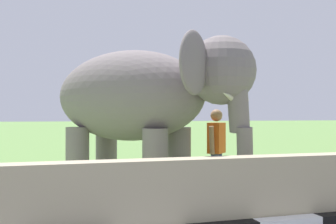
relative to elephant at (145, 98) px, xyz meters
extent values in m
cube|color=tan|center=(0.36, -2.53, -1.37)|extent=(28.00, 0.36, 1.00)
cylinder|color=slate|center=(0.66, -0.03, -1.21)|extent=(0.44, 0.44, 1.32)
cylinder|color=slate|center=(0.02, -0.66, -1.21)|extent=(0.44, 0.44, 1.32)
cylinder|color=slate|center=(-0.53, 1.18, -1.21)|extent=(0.44, 0.44, 1.32)
cylinder|color=slate|center=(-1.17, 0.55, -1.21)|extent=(0.44, 0.44, 1.32)
ellipsoid|color=slate|center=(-0.26, 0.26, 0.04)|extent=(3.31, 3.33, 1.70)
sphere|color=slate|center=(1.05, -1.07, 0.43)|extent=(1.16, 1.16, 1.16)
ellipsoid|color=#D84C8C|center=(1.26, -1.28, 0.58)|extent=(0.71, 0.71, 0.44)
ellipsoid|color=slate|center=(1.51, -0.42, 0.48)|extent=(0.81, 0.80, 1.00)
ellipsoid|color=slate|center=(0.39, -1.52, 0.48)|extent=(0.81, 0.80, 1.00)
cylinder|color=slate|center=(1.26, -1.28, -0.12)|extent=(0.60, 0.60, 1.00)
cylinder|color=slate|center=(1.34, -1.36, -0.92)|extent=(0.41, 0.41, 0.82)
cone|color=beige|center=(1.42, -1.04, -0.02)|extent=(0.50, 0.50, 0.22)
cone|color=beige|center=(1.02, -1.44, -0.02)|extent=(0.50, 0.50, 0.22)
cylinder|color=navy|center=(1.44, -0.08, -1.46)|extent=(0.15, 0.15, 0.82)
cylinder|color=navy|center=(1.30, -0.23, -1.46)|extent=(0.15, 0.15, 0.82)
cube|color=#D85919|center=(1.37, -0.16, -0.76)|extent=(0.45, 0.46, 0.58)
cylinder|color=#9E7251|center=(1.55, 0.03, -0.79)|extent=(0.15, 0.15, 0.52)
cylinder|color=#9E7251|center=(1.19, -0.34, -0.79)|extent=(0.17, 0.17, 0.53)
sphere|color=#9E7251|center=(1.37, -0.16, -0.33)|extent=(0.23, 0.23, 0.23)
camera|label=1|loc=(-1.83, -7.37, -0.33)|focal=43.94mm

